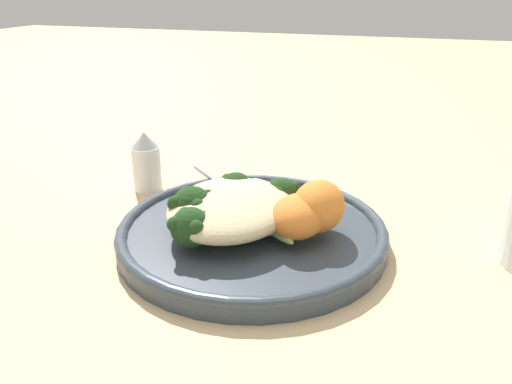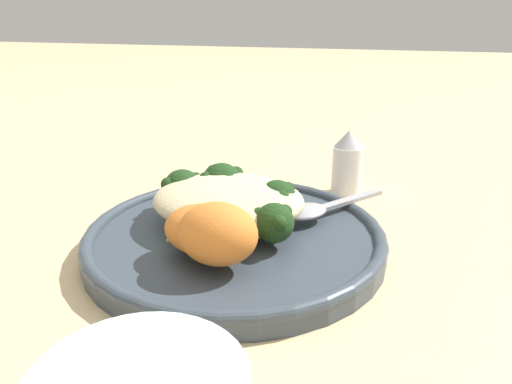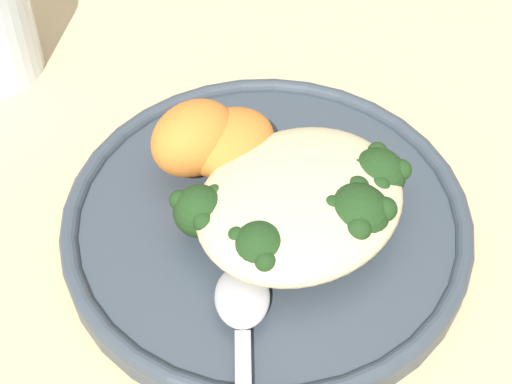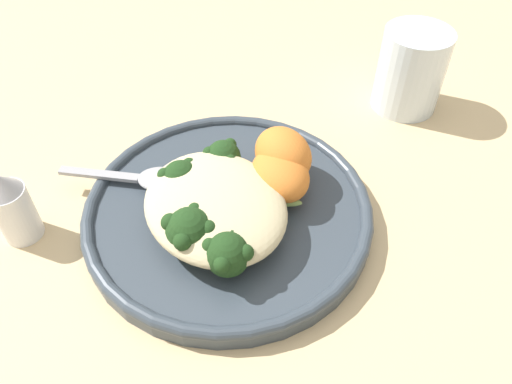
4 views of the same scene
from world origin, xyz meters
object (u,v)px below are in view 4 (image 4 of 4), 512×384
at_px(quinoa_mound, 214,204).
at_px(broccoli_stalk_0, 231,166).
at_px(sweet_potato_chunk_1, 283,154).
at_px(water_glass, 411,70).
at_px(broccoli_stalk_3, 234,244).
at_px(spoon, 150,178).
at_px(plate, 228,211).
at_px(sweet_potato_chunk_0, 278,173).
at_px(broccoli_stalk_1, 199,184).
at_px(salt_shaker, 11,206).
at_px(broccoli_stalk_2, 202,226).
at_px(kale_tuft, 222,232).

xyz_separation_m(quinoa_mound, broccoli_stalk_0, (0.04, -0.04, -0.00)).
xyz_separation_m(sweet_potato_chunk_1, water_glass, (0.04, -0.20, 0.00)).
xyz_separation_m(broccoli_stalk_3, spoon, (0.12, 0.02, -0.01)).
bearing_deg(plate, sweet_potato_chunk_0, -99.00).
relative_size(broccoli_stalk_0, sweet_potato_chunk_1, 1.49).
bearing_deg(broccoli_stalk_1, sweet_potato_chunk_1, -148.50).
relative_size(broccoli_stalk_3, sweet_potato_chunk_1, 1.54).
height_order(plate, water_glass, water_glass).
relative_size(plate, salt_shaker, 3.56).
bearing_deg(broccoli_stalk_3, plate, -151.09).
xyz_separation_m(plate, broccoli_stalk_2, (-0.03, 0.04, 0.03)).
bearing_deg(kale_tuft, broccoli_stalk_3, -175.10).
relative_size(plate, water_glass, 2.84).
bearing_deg(broccoli_stalk_1, broccoli_stalk_2, 107.44).
xyz_separation_m(quinoa_mound, sweet_potato_chunk_0, (0.00, -0.07, 0.00)).
bearing_deg(quinoa_mound, sweet_potato_chunk_1, -79.78).
bearing_deg(broccoli_stalk_3, broccoli_stalk_0, -155.29).
relative_size(kale_tuft, spoon, 0.45).
bearing_deg(water_glass, broccoli_stalk_0, 94.17).
distance_m(quinoa_mound, broccoli_stalk_3, 0.05).
bearing_deg(spoon, quinoa_mound, 153.33).
bearing_deg(spoon, broccoli_stalk_3, 141.55).
bearing_deg(sweet_potato_chunk_1, broccoli_stalk_2, 107.35).
bearing_deg(salt_shaker, broccoli_stalk_0, -107.08).
relative_size(sweet_potato_chunk_0, spoon, 0.59).
height_order(spoon, water_glass, water_glass).
height_order(broccoli_stalk_1, broccoli_stalk_3, same).
distance_m(sweet_potato_chunk_1, spoon, 0.13).
bearing_deg(spoon, broccoli_stalk_0, -166.80).
bearing_deg(quinoa_mound, kale_tuft, 163.71).
xyz_separation_m(broccoli_stalk_1, broccoli_stalk_3, (-0.08, 0.01, 0.00)).
bearing_deg(kale_tuft, spoon, 11.68).
relative_size(plate, spoon, 2.47).
xyz_separation_m(broccoli_stalk_2, spoon, (0.09, 0.01, -0.01)).
bearing_deg(broccoli_stalk_3, broccoli_stalk_2, -102.00).
bearing_deg(water_glass, broccoli_stalk_3, 109.05).
distance_m(quinoa_mound, broccoli_stalk_0, 0.05).
xyz_separation_m(broccoli_stalk_2, sweet_potato_chunk_0, (0.02, -0.09, 0.00)).
height_order(sweet_potato_chunk_0, water_glass, water_glass).
bearing_deg(sweet_potato_chunk_1, spoon, 62.94).
xyz_separation_m(broccoli_stalk_3, kale_tuft, (0.02, 0.00, -0.00)).
bearing_deg(broccoli_stalk_1, plate, 170.69).
bearing_deg(kale_tuft, broccoli_stalk_1, -9.47).
distance_m(broccoli_stalk_3, sweet_potato_chunk_1, 0.11).
distance_m(broccoli_stalk_1, salt_shaker, 0.16).
bearing_deg(kale_tuft, plate, -34.51).
relative_size(broccoli_stalk_2, spoon, 1.13).
xyz_separation_m(spoon, salt_shaker, (0.02, 0.12, 0.01)).
distance_m(broccoli_stalk_0, broccoli_stalk_1, 0.04).
distance_m(sweet_potato_chunk_0, sweet_potato_chunk_1, 0.02).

